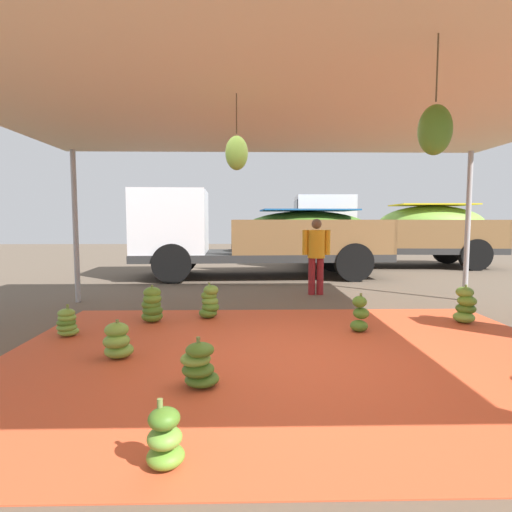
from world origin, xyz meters
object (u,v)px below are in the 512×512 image
(banana_bunch_0, at_px, (67,323))
(banana_bunch_6, at_px, (465,306))
(banana_bunch_5, at_px, (210,302))
(cargo_truck_far, at_px, (390,229))
(banana_bunch_1, at_px, (165,440))
(banana_bunch_2, at_px, (199,366))
(banana_bunch_8, at_px, (360,315))
(banana_bunch_3, at_px, (118,342))
(cargo_truck_main, at_px, (253,233))
(worker_0, at_px, (316,251))
(banana_bunch_7, at_px, (152,306))

(banana_bunch_0, xyz_separation_m, banana_bunch_6, (5.82, 0.61, 0.08))
(banana_bunch_5, xyz_separation_m, cargo_truck_far, (5.50, 7.39, 1.02))
(banana_bunch_1, height_order, banana_bunch_2, banana_bunch_2)
(banana_bunch_8, height_order, cargo_truck_far, cargo_truck_far)
(banana_bunch_0, height_order, banana_bunch_5, banana_bunch_5)
(banana_bunch_0, distance_m, banana_bunch_3, 1.35)
(banana_bunch_0, xyz_separation_m, banana_bunch_2, (2.00, -1.76, 0.02))
(banana_bunch_2, xyz_separation_m, cargo_truck_main, (0.62, 7.70, 1.01))
(banana_bunch_0, distance_m, worker_0, 5.07)
(banana_bunch_1, height_order, banana_bunch_7, banana_bunch_7)
(banana_bunch_7, height_order, banana_bunch_8, banana_bunch_7)
(banana_bunch_3, relative_size, banana_bunch_6, 0.77)
(banana_bunch_3, height_order, banana_bunch_5, banana_bunch_5)
(banana_bunch_0, bearing_deg, banana_bunch_7, 37.55)
(banana_bunch_2, height_order, banana_bunch_6, banana_bunch_6)
(banana_bunch_5, bearing_deg, banana_bunch_1, -88.84)
(banana_bunch_0, height_order, banana_bunch_6, banana_bunch_6)
(banana_bunch_0, relative_size, banana_bunch_3, 0.96)
(worker_0, bearing_deg, banana_bunch_8, -87.47)
(banana_bunch_6, distance_m, cargo_truck_main, 6.29)
(banana_bunch_2, bearing_deg, banana_bunch_8, 42.88)
(banana_bunch_2, distance_m, banana_bunch_8, 2.81)
(worker_0, bearing_deg, banana_bunch_7, -141.24)
(cargo_truck_far, bearing_deg, banana_bunch_0, -131.20)
(banana_bunch_1, xyz_separation_m, banana_bunch_7, (-0.95, 3.82, 0.07))
(banana_bunch_8, height_order, cargo_truck_main, cargo_truck_main)
(banana_bunch_2, relative_size, cargo_truck_far, 0.07)
(banana_bunch_3, distance_m, cargo_truck_main, 7.14)
(banana_bunch_8, bearing_deg, banana_bunch_0, -177.86)
(banana_bunch_0, bearing_deg, banana_bunch_8, 2.14)
(banana_bunch_1, height_order, banana_bunch_5, banana_bunch_5)
(banana_bunch_7, bearing_deg, banana_bunch_5, 16.44)
(banana_bunch_0, xyz_separation_m, banana_bunch_8, (4.06, 0.15, 0.06))
(banana_bunch_0, xyz_separation_m, cargo_truck_far, (7.36, 8.40, 1.09))
(banana_bunch_0, distance_m, cargo_truck_main, 6.57)
(banana_bunch_3, distance_m, banana_bunch_5, 2.13)
(banana_bunch_5, xyz_separation_m, cargo_truck_main, (0.77, 4.93, 0.96))
(banana_bunch_1, relative_size, worker_0, 0.28)
(banana_bunch_3, bearing_deg, cargo_truck_main, 76.54)
(banana_bunch_1, xyz_separation_m, banana_bunch_5, (-0.08, 4.07, 0.06))
(banana_bunch_5, distance_m, banana_bunch_7, 0.90)
(cargo_truck_main, bearing_deg, banana_bunch_7, -107.48)
(banana_bunch_5, xyz_separation_m, worker_0, (2.08, 2.11, 0.68))
(banana_bunch_0, bearing_deg, cargo_truck_main, 66.22)
(banana_bunch_6, bearing_deg, cargo_truck_main, 121.05)
(banana_bunch_2, height_order, worker_0, worker_0)
(banana_bunch_0, bearing_deg, worker_0, 38.46)
(banana_bunch_3, relative_size, cargo_truck_main, 0.07)
(banana_bunch_6, relative_size, banana_bunch_7, 1.02)
(banana_bunch_7, relative_size, banana_bunch_8, 1.06)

